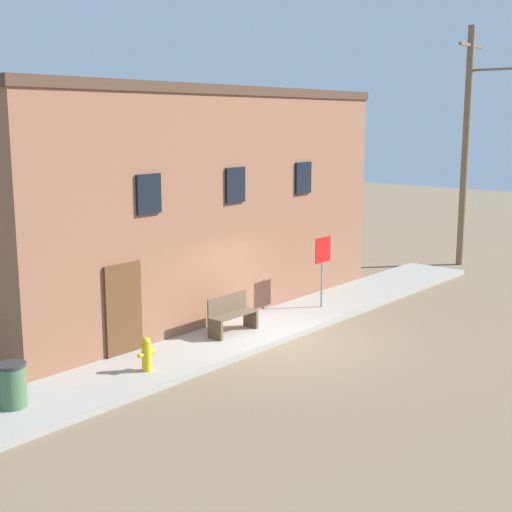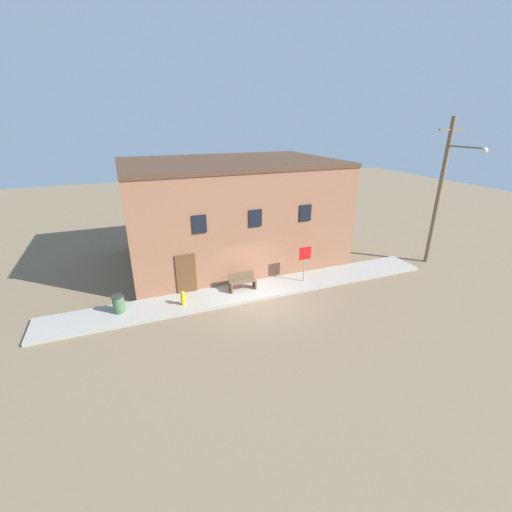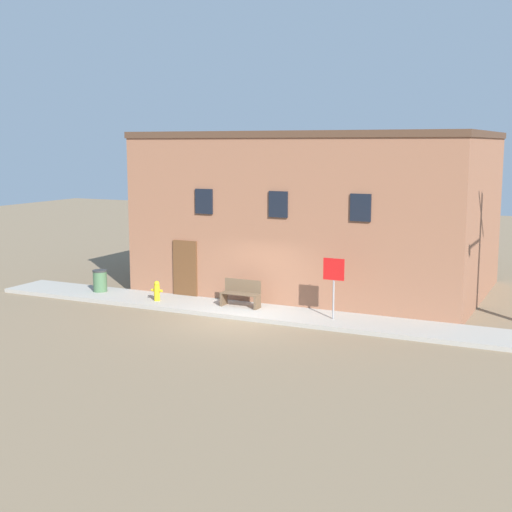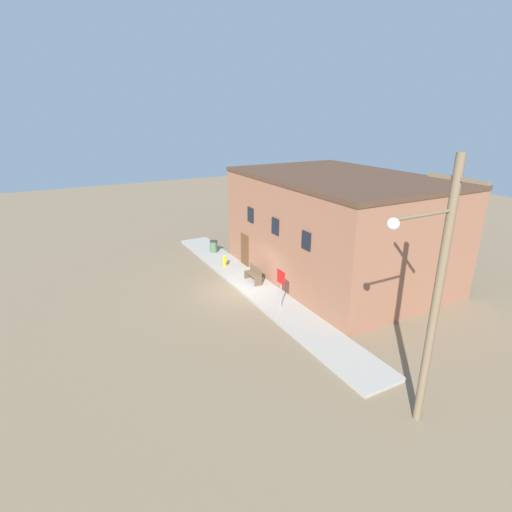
# 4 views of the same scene
# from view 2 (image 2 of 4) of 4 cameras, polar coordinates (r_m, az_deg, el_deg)

# --- Properties ---
(ground_plane) EXTENTS (80.00, 80.00, 0.00)m
(ground_plane) POSITION_cam_2_polar(r_m,az_deg,el_deg) (17.19, 0.80, -7.47)
(ground_plane) COLOR #7A664C
(sidewalk) EXTENTS (20.47, 2.07, 0.14)m
(sidewalk) POSITION_cam_2_polar(r_m,az_deg,el_deg) (18.00, -0.47, -5.78)
(sidewalk) COLOR #9E998E
(sidewalk) RESTS_ON ground
(brick_building) EXTENTS (12.66, 8.64, 6.17)m
(brick_building) POSITION_cam_2_polar(r_m,az_deg,el_deg) (21.80, -4.29, 7.59)
(brick_building) COLOR #8E5B42
(brick_building) RESTS_ON ground
(fire_hydrant) EXTENTS (0.44, 0.21, 0.72)m
(fire_hydrant) POSITION_cam_2_polar(r_m,az_deg,el_deg) (16.77, -12.07, -6.85)
(fire_hydrant) COLOR gold
(fire_hydrant) RESTS_ON sidewalk
(stop_sign) EXTENTS (0.70, 0.06, 1.98)m
(stop_sign) POSITION_cam_2_polar(r_m,az_deg,el_deg) (18.51, 8.14, -0.23)
(stop_sign) COLOR gray
(stop_sign) RESTS_ON sidewalk
(bench) EXTENTS (1.39, 0.44, 0.94)m
(bench) POSITION_cam_2_polar(r_m,az_deg,el_deg) (17.79, -2.29, -4.27)
(bench) COLOR brown
(bench) RESTS_ON sidewalk
(trash_bin) EXTENTS (0.55, 0.55, 0.83)m
(trash_bin) POSITION_cam_2_polar(r_m,az_deg,el_deg) (17.00, -21.93, -7.40)
(trash_bin) COLOR #426642
(trash_bin) RESTS_ON sidewalk
(utility_pole) EXTENTS (1.80, 2.46, 8.59)m
(utility_pole) POSITION_cam_2_polar(r_m,az_deg,el_deg) (23.10, 28.57, 9.71)
(utility_pole) COLOR brown
(utility_pole) RESTS_ON ground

